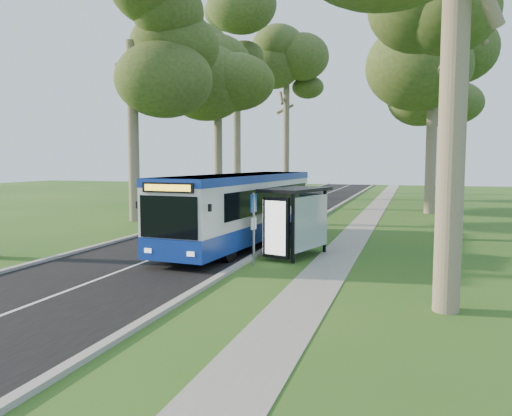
{
  "coord_description": "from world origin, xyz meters",
  "views": [
    {
      "loc": [
        5.65,
        -18.68,
        3.63
      ],
      "look_at": [
        -0.84,
        1.95,
        1.6
      ],
      "focal_mm": 35.0,
      "sensor_mm": 36.0,
      "label": 1
    }
  ],
  "objects_px": {
    "bus_shelter": "(297,209)",
    "car_white": "(269,192)",
    "bus": "(242,209)",
    "bus_stop_sign": "(254,220)",
    "litter_bin": "(296,234)",
    "car_silver": "(260,192)"
  },
  "relations": [
    {
      "from": "bus",
      "to": "bus_shelter",
      "type": "distance_m",
      "value": 3.6
    },
    {
      "from": "bus_shelter",
      "to": "car_silver",
      "type": "xyz_separation_m",
      "value": [
        -9.68,
        27.01,
        -1.16
      ]
    },
    {
      "from": "litter_bin",
      "to": "car_white",
      "type": "xyz_separation_m",
      "value": [
        -8.61,
        25.73,
        0.16
      ]
    },
    {
      "from": "litter_bin",
      "to": "bus",
      "type": "bearing_deg",
      "value": -165.75
    },
    {
      "from": "bus",
      "to": "car_white",
      "type": "distance_m",
      "value": 27.08
    },
    {
      "from": "bus",
      "to": "car_silver",
      "type": "height_order",
      "value": "bus"
    },
    {
      "from": "litter_bin",
      "to": "car_white",
      "type": "distance_m",
      "value": 27.14
    },
    {
      "from": "bus",
      "to": "bus_stop_sign",
      "type": "bearing_deg",
      "value": -60.0
    },
    {
      "from": "bus",
      "to": "car_silver",
      "type": "distance_m",
      "value": 25.83
    },
    {
      "from": "bus",
      "to": "bus_shelter",
      "type": "relative_size",
      "value": 3.47
    },
    {
      "from": "bus_shelter",
      "to": "car_silver",
      "type": "distance_m",
      "value": 28.72
    },
    {
      "from": "bus",
      "to": "bus_stop_sign",
      "type": "xyz_separation_m",
      "value": [
        1.77,
        -3.83,
        -0.0
      ]
    },
    {
      "from": "bus",
      "to": "litter_bin",
      "type": "xyz_separation_m",
      "value": [
        2.29,
        0.58,
        -1.08
      ]
    },
    {
      "from": "bus_shelter",
      "to": "bus",
      "type": "bearing_deg",
      "value": 160.41
    },
    {
      "from": "bus_stop_sign",
      "to": "litter_bin",
      "type": "relative_size",
      "value": 2.54
    },
    {
      "from": "bus_stop_sign",
      "to": "car_white",
      "type": "relative_size",
      "value": 0.65
    },
    {
      "from": "bus_stop_sign",
      "to": "litter_bin",
      "type": "height_order",
      "value": "bus_stop_sign"
    },
    {
      "from": "car_white",
      "to": "bus_stop_sign",
      "type": "bearing_deg",
      "value": -92.18
    },
    {
      "from": "litter_bin",
      "to": "car_silver",
      "type": "distance_m",
      "value": 25.96
    },
    {
      "from": "litter_bin",
      "to": "car_silver",
      "type": "bearing_deg",
      "value": 110.44
    },
    {
      "from": "bus_shelter",
      "to": "car_white",
      "type": "relative_size",
      "value": 0.86
    },
    {
      "from": "bus",
      "to": "car_silver",
      "type": "xyz_separation_m",
      "value": [
        -6.77,
        24.91,
        -0.91
      ]
    }
  ]
}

